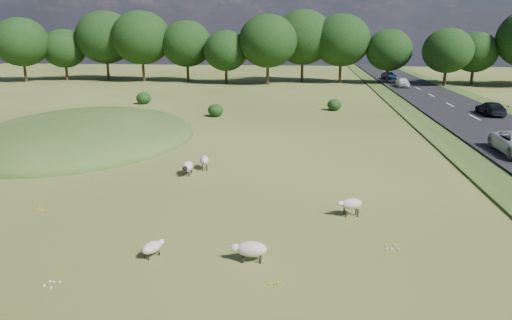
{
  "coord_description": "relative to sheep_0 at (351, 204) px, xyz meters",
  "views": [
    {
      "loc": [
        4.89,
        -19.86,
        7.6
      ],
      "look_at": [
        2.0,
        4.0,
        1.0
      ],
      "focal_mm": 32.0,
      "sensor_mm": 36.0,
      "label": 1
    }
  ],
  "objects": [
    {
      "name": "ground",
      "position": [
        -6.73,
        21.06,
        -0.57
      ],
      "size": [
        160.0,
        160.0,
        0.0
      ],
      "primitive_type": "plane",
      "color": "#42571B",
      "rests_on": "ground"
    },
    {
      "name": "mound",
      "position": [
        -18.73,
        13.06,
        -0.57
      ],
      "size": [
        16.0,
        20.0,
        4.0
      ],
      "primitive_type": "ellipsoid",
      "color": "#33561E",
      "rests_on": "ground"
    },
    {
      "name": "road",
      "position": [
        13.27,
        31.06,
        -0.44
      ],
      "size": [
        8.0,
        150.0,
        0.25
      ],
      "primitive_type": "cube",
      "color": "black",
      "rests_on": "ground"
    },
    {
      "name": "treeline",
      "position": [
        -7.79,
        56.5,
        6.0
      ],
      "size": [
        96.28,
        14.66,
        11.7
      ],
      "color": "black",
      "rests_on": "ground"
    },
    {
      "name": "shrubs",
      "position": [
        -11.93,
        28.45,
        0.07
      ],
      "size": [
        22.92,
        8.75,
        1.37
      ],
      "color": "black",
      "rests_on": "ground"
    },
    {
      "name": "sheep_0",
      "position": [
        0.0,
        0.0,
        0.0
      ],
      "size": [
        1.18,
        0.73,
        0.82
      ],
      "rotation": [
        0.0,
        0.0,
        3.41
      ],
      "color": "#BDB19D",
      "rests_on": "ground"
    },
    {
      "name": "sheep_1",
      "position": [
        -7.25,
        -4.64,
        -0.21
      ],
      "size": [
        0.79,
        1.01,
        0.57
      ],
      "rotation": [
        0.0,
        0.0,
        1.05
      ],
      "color": "#BDB19D",
      "rests_on": "ground"
    },
    {
      "name": "sheep_2",
      "position": [
        -8.61,
        5.1,
        -0.09
      ],
      "size": [
        0.64,
        1.33,
        0.76
      ],
      "rotation": [
        0.0,
        0.0,
        4.77
      ],
      "color": "#BDB19D",
      "rests_on": "ground"
    },
    {
      "name": "sheep_3",
      "position": [
        -7.91,
        6.26,
        -0.0
      ],
      "size": [
        0.71,
        1.17,
        0.81
      ],
      "rotation": [
        0.0,
        0.0,
        1.83
      ],
      "color": "#BDB19D",
      "rests_on": "ground"
    },
    {
      "name": "sheep_4",
      "position": [
        -3.76,
        -4.57,
        -0.1
      ],
      "size": [
        1.29,
        0.62,
        0.74
      ],
      "rotation": [
        0.0,
        0.0,
        3.2
      ],
      "color": "#BDB19D",
      "rests_on": "ground"
    },
    {
      "name": "car_0",
      "position": [
        11.37,
        62.99,
        0.31
      ],
      "size": [
        2.1,
        4.55,
        1.26
      ],
      "primitive_type": "imported",
      "color": "navy",
      "rests_on": "road"
    },
    {
      "name": "car_2",
      "position": [
        15.17,
        90.41,
        0.31
      ],
      "size": [
        1.78,
        4.37,
        1.27
      ],
      "primitive_type": "imported",
      "rotation": [
        0.0,
        0.0,
        3.14
      ],
      "color": "maroon",
      "rests_on": "road"
    },
    {
      "name": "car_4",
      "position": [
        15.17,
        26.64,
        0.3
      ],
      "size": [
        1.75,
        4.29,
        1.25
      ],
      "primitive_type": "imported",
      "rotation": [
        0.0,
        0.0,
        3.14
      ],
      "color": "black",
      "rests_on": "road"
    },
    {
      "name": "car_5",
      "position": [
        11.37,
        50.56,
        0.37
      ],
      "size": [
        1.63,
        4.05,
        1.38
      ],
      "primitive_type": "imported",
      "color": "white",
      "rests_on": "road"
    }
  ]
}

